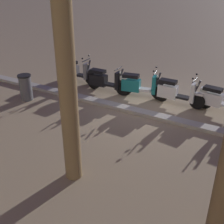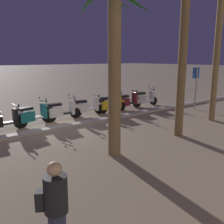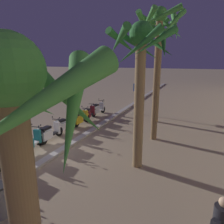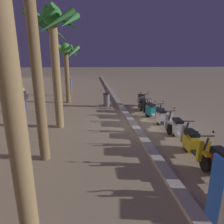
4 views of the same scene
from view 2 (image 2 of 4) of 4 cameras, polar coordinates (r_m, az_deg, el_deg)
name	(u,v)px [view 2 (image 2 of 4)]	position (r m, az deg, el deg)	size (l,w,h in m)	color
ground_plane	(50,127)	(11.27, -13.86, -3.22)	(200.00, 200.00, 0.00)	#9E896B
curb_strip	(56,128)	(10.73, -12.54, -3.59)	(60.00, 0.36, 0.12)	#ADA89E
scooter_silver_gap_after_mid	(144,99)	(15.65, 7.26, 3.03)	(1.77, 0.61, 1.17)	black
scooter_maroon_tail_end	(127,101)	(14.69, 3.49, 2.44)	(1.76, 0.56, 1.04)	black
scooter_yellow_far_back	(110,104)	(13.68, -0.38, 1.80)	(1.74, 0.56, 1.17)	black
scooter_white_mid_centre	(86,107)	(13.00, -5.93, 1.12)	(1.79, 0.58, 1.04)	black
scooter_white_lead_nearest	(61,111)	(12.17, -11.58, 0.25)	(1.81, 0.56, 1.17)	black
scooter_teal_mid_front	(32,115)	(11.57, -17.71, -0.70)	(1.79, 0.66, 1.17)	black
scooter_black_mid_rear	(0,121)	(11.03, -24.03, -1.85)	(1.80, 0.56, 1.04)	black
crossing_sign	(196,83)	(15.19, 18.51, 6.18)	(0.60, 0.13, 2.40)	#939399
palm_tree_mid_walkway	(220,5)	(12.88, 23.40, 21.34)	(2.27, 2.22, 6.72)	olive
palm_tree_near_sign	(115,14)	(7.41, 0.71, 21.36)	(2.50, 2.55, 5.47)	olive
pedestrian_strolling_near_curb	(56,210)	(3.91, -12.63, -20.80)	(0.45, 0.39, 1.53)	#2D3351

